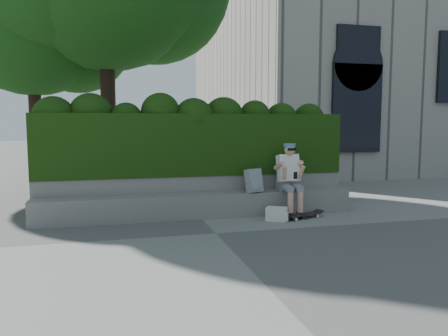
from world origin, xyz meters
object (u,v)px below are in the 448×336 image
object	(u,v)px
backpack_plaid	(254,181)
backpack_ground	(277,214)
skateboard	(304,215)
person	(289,176)

from	to	relation	value
backpack_plaid	backpack_ground	size ratio (longest dim) A/B	1.21
skateboard	backpack_plaid	distance (m)	1.14
backpack_ground	person	bearing A→B (deg)	76.13
skateboard	backpack_ground	world-z (taller)	backpack_ground
skateboard	backpack_plaid	bearing A→B (deg)	131.64
backpack_plaid	person	bearing A→B (deg)	-27.21
skateboard	backpack_ground	size ratio (longest dim) A/B	2.14
skateboard	backpack_ground	bearing A→B (deg)	165.57
skateboard	backpack_plaid	size ratio (longest dim) A/B	1.77
skateboard	person	bearing A→B (deg)	90.70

